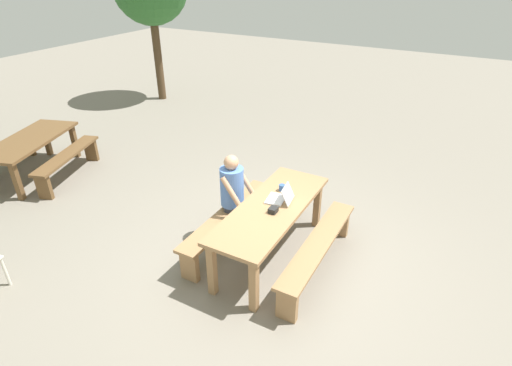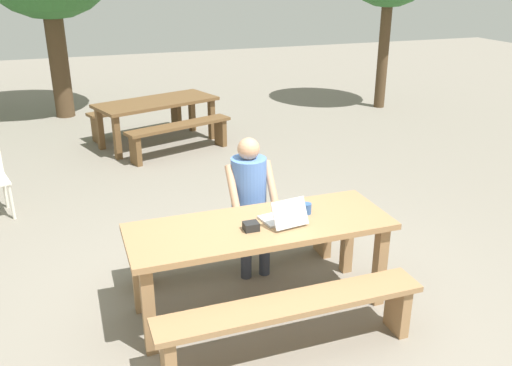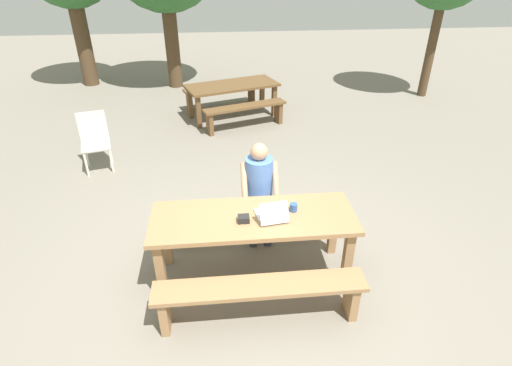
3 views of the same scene
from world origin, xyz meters
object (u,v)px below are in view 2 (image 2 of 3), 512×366
(laptop, at_px, (284,216))
(small_pouch, at_px, (251,226))
(coffee_mug, at_px, (307,209))
(picnic_table_mid, at_px, (156,107))
(picnic_table_front, at_px, (260,236))
(person_seated, at_px, (250,195))

(laptop, distance_m, small_pouch, 0.29)
(coffee_mug, bearing_deg, picnic_table_mid, 95.14)
(coffee_mug, bearing_deg, laptop, -158.25)
(picnic_table_front, relative_size, coffee_mug, 23.62)
(small_pouch, distance_m, person_seated, 0.75)
(person_seated, xyz_separation_m, picnic_table_mid, (-0.13, 4.23, -0.15))
(picnic_table_front, xyz_separation_m, small_pouch, (-0.11, -0.08, 0.15))
(picnic_table_front, bearing_deg, picnic_table_mid, 90.05)
(small_pouch, bearing_deg, laptop, 7.58)
(small_pouch, height_order, coffee_mug, coffee_mug)
(laptop, bearing_deg, person_seated, -93.78)
(small_pouch, relative_size, coffee_mug, 1.29)
(coffee_mug, distance_m, picnic_table_mid, 4.83)
(picnic_table_front, distance_m, laptop, 0.25)
(picnic_table_front, bearing_deg, coffee_mug, 7.49)
(picnic_table_front, relative_size, person_seated, 1.65)
(picnic_table_front, xyz_separation_m, person_seated, (0.13, 0.63, 0.10))
(picnic_table_front, relative_size, laptop, 5.87)
(small_pouch, distance_m, coffee_mug, 0.55)
(picnic_table_front, bearing_deg, person_seated, 78.47)
(person_seated, height_order, picnic_table_mid, person_seated)
(small_pouch, height_order, picnic_table_mid, small_pouch)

